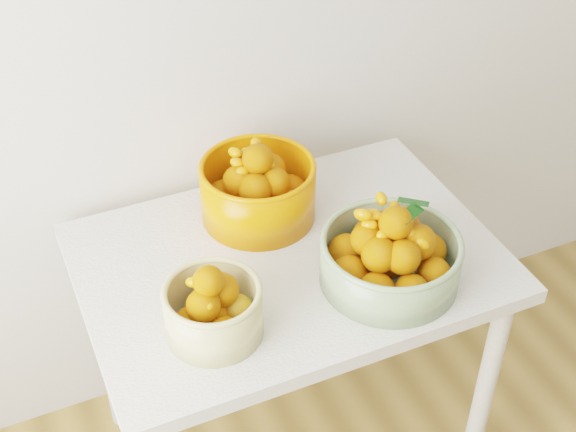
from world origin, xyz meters
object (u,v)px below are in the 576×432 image
(table, at_px, (289,285))
(bowl_orange, at_px, (258,189))
(bowl_cream, at_px, (213,309))
(bowl_green, at_px, (390,256))

(table, bearing_deg, bowl_orange, 92.29)
(table, distance_m, bowl_cream, 0.34)
(bowl_orange, bearing_deg, bowl_cream, -125.41)
(bowl_cream, relative_size, bowl_orange, 0.62)
(table, distance_m, bowl_orange, 0.25)
(bowl_green, distance_m, bowl_orange, 0.39)
(bowl_green, relative_size, bowl_orange, 1.16)
(bowl_cream, height_order, bowl_orange, bowl_orange)
(table, bearing_deg, bowl_green, -43.34)
(bowl_cream, bearing_deg, bowl_orange, 54.59)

